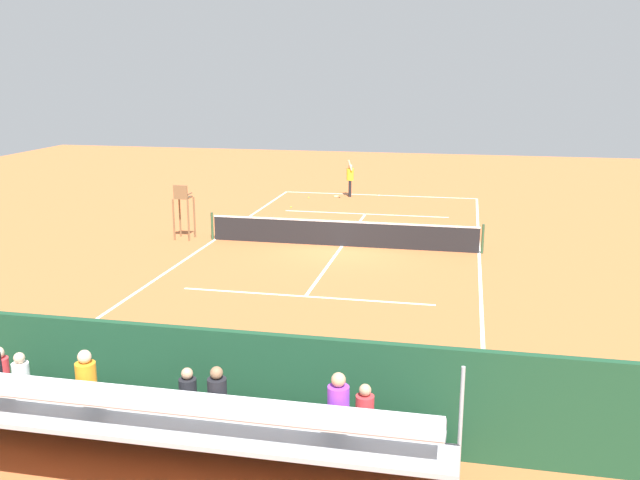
# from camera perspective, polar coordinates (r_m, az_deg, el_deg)

# --- Properties ---
(ground_plane) EXTENTS (60.00, 60.00, 0.00)m
(ground_plane) POSITION_cam_1_polar(r_m,az_deg,el_deg) (26.11, 1.81, -0.50)
(ground_plane) COLOR #BC6033
(court_line_markings) EXTENTS (10.10, 22.20, 0.01)m
(court_line_markings) POSITION_cam_1_polar(r_m,az_deg,el_deg) (26.14, 1.82, -0.48)
(court_line_markings) COLOR white
(court_line_markings) RESTS_ON ground
(tennis_net) EXTENTS (10.30, 0.10, 1.07)m
(tennis_net) POSITION_cam_1_polar(r_m,az_deg,el_deg) (25.99, 1.82, 0.57)
(tennis_net) COLOR black
(tennis_net) RESTS_ON ground
(backdrop_wall) EXTENTS (18.00, 0.16, 2.00)m
(backdrop_wall) POSITION_cam_1_polar(r_m,az_deg,el_deg) (12.97, -9.32, -11.27)
(backdrop_wall) COLOR #194228
(backdrop_wall) RESTS_ON ground
(bleacher_stand) EXTENTS (9.06, 2.40, 2.48)m
(bleacher_stand) POSITION_cam_1_polar(r_m,az_deg,el_deg) (11.86, -11.75, -14.09)
(bleacher_stand) COLOR #9EA0A5
(bleacher_stand) RESTS_ON ground
(umpire_chair) EXTENTS (0.67, 0.67, 2.14)m
(umpire_chair) POSITION_cam_1_polar(r_m,az_deg,el_deg) (27.42, -11.10, 2.75)
(umpire_chair) COLOR brown
(umpire_chair) RESTS_ON ground
(courtside_bench) EXTENTS (1.80, 0.40, 0.93)m
(courtside_bench) POSITION_cam_1_polar(r_m,az_deg,el_deg) (13.26, 0.53, -12.61)
(courtside_bench) COLOR #9E754C
(courtside_bench) RESTS_ON ground
(equipment_bag) EXTENTS (0.90, 0.36, 0.36)m
(equipment_bag) POSITION_cam_1_polar(r_m,az_deg,el_deg) (13.79, -7.76, -13.40)
(equipment_bag) COLOR #334C8C
(equipment_bag) RESTS_ON ground
(tennis_player) EXTENTS (0.40, 0.55, 1.93)m
(tennis_player) POSITION_cam_1_polar(r_m,az_deg,el_deg) (36.14, 2.47, 5.16)
(tennis_player) COLOR black
(tennis_player) RESTS_ON ground
(tennis_racket) EXTENTS (0.49, 0.54, 0.03)m
(tennis_racket) POSITION_cam_1_polar(r_m,az_deg,el_deg) (36.24, 1.35, 3.58)
(tennis_racket) COLOR black
(tennis_racket) RESTS_ON ground
(tennis_ball_near) EXTENTS (0.07, 0.07, 0.07)m
(tennis_ball_near) POSITION_cam_1_polar(r_m,az_deg,el_deg) (33.31, -2.38, 2.69)
(tennis_ball_near) COLOR #CCDB33
(tennis_ball_near) RESTS_ON ground
(tennis_ball_far) EXTENTS (0.07, 0.07, 0.07)m
(tennis_ball_far) POSITION_cam_1_polar(r_m,az_deg,el_deg) (35.75, -0.94, 3.47)
(tennis_ball_far) COLOR #CCDB33
(tennis_ball_far) RESTS_ON ground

